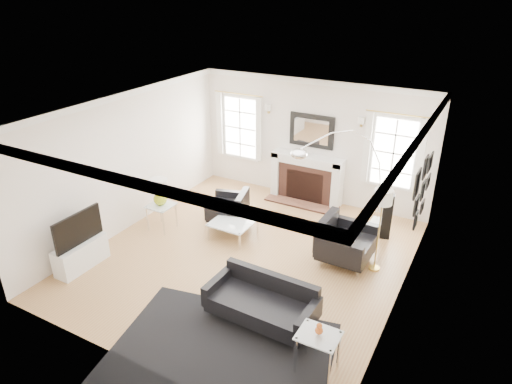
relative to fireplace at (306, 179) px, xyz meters
The scene contains 25 objects.
floor 2.84m from the fireplace, 90.00° to the right, with size 6.00×6.00×0.00m, color #A97246.
back_wall 0.88m from the fireplace, 90.00° to the left, with size 5.50×0.04×2.80m, color white.
front_wall 5.85m from the fireplace, 90.00° to the right, with size 5.50×0.04×2.80m, color white.
left_wall 4.01m from the fireplace, 134.58° to the right, with size 0.04×6.00×2.80m, color white.
right_wall 4.01m from the fireplace, 45.42° to the right, with size 0.04×6.00×2.80m, color white.
ceiling 3.59m from the fireplace, 90.00° to the right, with size 5.50×6.00×0.02m, color white.
crown_molding 3.55m from the fireplace, 90.00° to the right, with size 5.50×6.00×0.12m, color white.
fireplace is the anchor object (origin of this frame).
mantel_mirror 1.12m from the fireplace, 90.00° to the left, with size 1.05×0.07×0.75m.
window_left 2.07m from the fireplace, behind, with size 1.24×0.15×1.62m.
window_right 2.07m from the fireplace, ahead, with size 1.24×0.15×1.62m.
gallery_wall 3.26m from the fireplace, 28.83° to the right, with size 0.04×1.73×1.29m.
tv_unit 5.12m from the fireplace, 118.55° to the right, with size 0.35×1.00×1.09m.
area_rug 5.35m from the fireplace, 80.03° to the right, with size 3.02×2.51×0.01m, color black.
sofa 4.29m from the fireplace, 75.69° to the right, with size 1.70×0.82×0.55m.
armchair_left 2.03m from the fireplace, 119.78° to the right, with size 0.95×1.02×0.57m.
armchair_right 2.59m from the fireplace, 52.13° to the right, with size 0.93×1.03×0.69m.
coffee_table 2.36m from the fireplace, 105.05° to the right, with size 0.80×0.80×0.36m.
side_table_left 3.40m from the fireplace, 127.75° to the right, with size 0.50×0.50×0.55m.
nesting_table 5.18m from the fireplace, 65.35° to the right, with size 0.54×0.45×0.59m.
gourd_lamp 3.42m from the fireplace, 127.75° to the right, with size 0.36×0.36×0.58m.
orange_vase 5.18m from the fireplace, 65.35° to the right, with size 0.11×0.11×0.17m.
arc_floor_lamp 1.76m from the fireplace, 43.88° to the right, with size 1.60×1.49×2.27m.
stick_floor_lamp 3.10m from the fireplace, 42.64° to the right, with size 0.32×0.32×1.57m.
speaker_tower 2.23m from the fireplace, 21.44° to the right, with size 0.19×0.19×0.95m, color black.
Camera 1 is at (3.62, -6.27, 4.72)m, focal length 32.00 mm.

